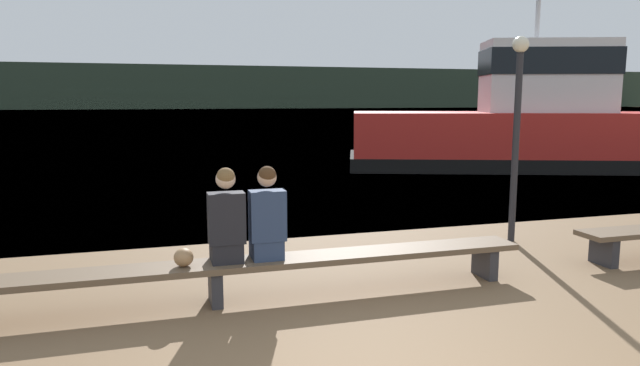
% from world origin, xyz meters
% --- Properties ---
extents(water_surface, '(240.00, 240.00, 0.00)m').
position_xyz_m(water_surface, '(0.00, 125.71, 0.00)').
color(water_surface, teal).
rests_on(water_surface, ground).
extents(far_shoreline, '(600.00, 12.00, 9.12)m').
position_xyz_m(far_shoreline, '(0.00, 126.30, 4.56)').
color(far_shoreline, '#2D3D2D').
rests_on(far_shoreline, ground).
extents(bench_main, '(7.17, 0.49, 0.44)m').
position_xyz_m(bench_main, '(-1.00, 3.12, 0.37)').
color(bench_main, brown).
rests_on(bench_main, ground).
extents(person_left, '(0.38, 0.38, 1.03)m').
position_xyz_m(person_left, '(-0.87, 3.13, 0.90)').
color(person_left, black).
rests_on(person_left, bench_main).
extents(person_right, '(0.38, 0.38, 1.03)m').
position_xyz_m(person_right, '(-0.43, 3.13, 0.90)').
color(person_right, navy).
rests_on(person_right, bench_main).
extents(shopping_bag, '(0.20, 0.21, 0.19)m').
position_xyz_m(shopping_bag, '(-1.32, 3.10, 0.54)').
color(shopping_bag, '#9E754C').
rests_on(shopping_bag, bench_main).
extents(tugboat_red, '(11.33, 6.59, 6.33)m').
position_xyz_m(tugboat_red, '(9.72, 12.37, 1.24)').
color(tugboat_red, red).
rests_on(tugboat_red, water_surface).
extents(deck_lamp_post, '(0.24, 0.24, 3.09)m').
position_xyz_m(deck_lamp_post, '(3.67, 4.56, 1.93)').
color(deck_lamp_post, '#232328').
rests_on(deck_lamp_post, ground).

